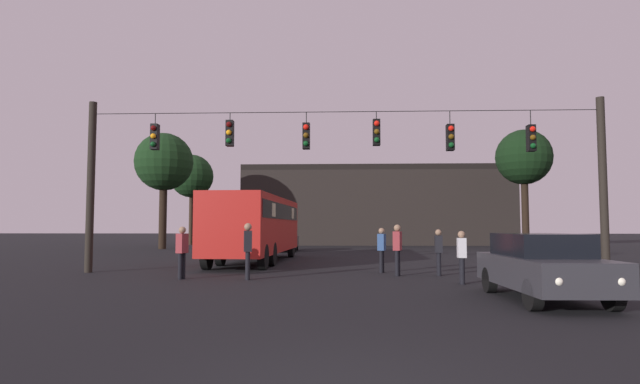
% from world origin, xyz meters
% --- Properties ---
extents(ground_plane, '(168.00, 168.00, 0.00)m').
position_xyz_m(ground_plane, '(0.00, 24.50, 0.00)').
color(ground_plane, black).
rests_on(ground_plane, ground).
extents(overhead_signal_span, '(18.81, 0.44, 6.31)m').
position_xyz_m(overhead_signal_span, '(-0.02, 13.19, 3.87)').
color(overhead_signal_span, black).
rests_on(overhead_signal_span, ground).
extents(city_bus, '(2.92, 11.09, 3.00)m').
position_xyz_m(city_bus, '(-3.98, 18.65, 1.87)').
color(city_bus, '#B21E19').
rests_on(city_bus, ground).
extents(car_near_right, '(1.86, 4.36, 1.52)m').
position_xyz_m(car_near_right, '(4.56, 6.71, 0.80)').
color(car_near_right, '#2D2D33').
rests_on(car_near_right, ground).
extents(car_far_left, '(1.98, 4.40, 1.52)m').
position_xyz_m(car_far_left, '(-3.83, 28.83, 0.80)').
color(car_far_left, '#2D2D33').
rests_on(car_far_left, ground).
extents(pedestrian_crossing_left, '(0.32, 0.41, 1.79)m').
position_xyz_m(pedestrian_crossing_left, '(-2.99, 10.92, 1.02)').
color(pedestrian_crossing_left, black).
rests_on(pedestrian_crossing_left, ground).
extents(pedestrian_crossing_center, '(0.34, 0.42, 1.68)m').
position_xyz_m(pedestrian_crossing_center, '(-5.13, 11.00, 0.95)').
color(pedestrian_crossing_center, black).
rests_on(pedestrian_crossing_center, ground).
extents(pedestrian_crossing_right, '(0.27, 0.38, 1.58)m').
position_xyz_m(pedestrian_crossing_right, '(3.30, 12.49, 0.89)').
color(pedestrian_crossing_right, black).
rests_on(pedestrian_crossing_right, ground).
extents(pedestrian_near_bus, '(0.35, 0.42, 1.74)m').
position_xyz_m(pedestrian_near_bus, '(1.89, 12.35, 0.99)').
color(pedestrian_near_bus, black).
rests_on(pedestrian_near_bus, ground).
extents(pedestrian_trailing, '(0.28, 0.38, 1.55)m').
position_xyz_m(pedestrian_trailing, '(3.50, 9.97, 0.87)').
color(pedestrian_trailing, black).
rests_on(pedestrian_trailing, ground).
extents(pedestrian_far_side, '(0.34, 0.42, 1.62)m').
position_xyz_m(pedestrian_far_side, '(1.45, 13.56, 0.91)').
color(pedestrian_far_side, black).
rests_on(pedestrian_far_side, ground).
extents(corner_building, '(23.98, 9.44, 7.07)m').
position_xyz_m(corner_building, '(3.23, 43.58, 3.53)').
color(corner_building, black).
rests_on(corner_building, ground).
extents(tree_left_silhouette, '(4.13, 4.13, 8.93)m').
position_xyz_m(tree_left_silhouette, '(13.74, 33.48, 6.78)').
color(tree_left_silhouette, black).
rests_on(tree_left_silhouette, ground).
extents(tree_behind_building, '(4.27, 4.27, 8.59)m').
position_xyz_m(tree_behind_building, '(-13.14, 31.99, 6.37)').
color(tree_behind_building, black).
rests_on(tree_behind_building, ground).
extents(tree_right_far, '(3.90, 3.90, 8.16)m').
position_xyz_m(tree_right_far, '(-13.55, 40.48, 6.17)').
color(tree_right_far, '#2D2116').
rests_on(tree_right_far, ground).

